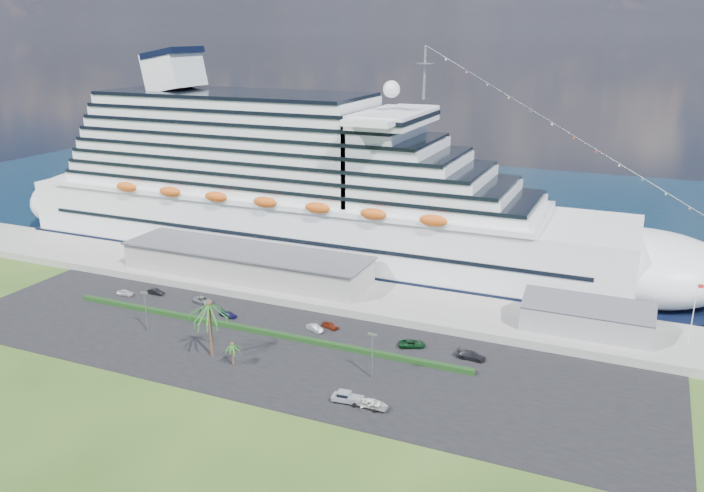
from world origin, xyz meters
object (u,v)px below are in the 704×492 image
at_px(cruise_ship, 304,194).
at_px(boat_trailer, 374,404).
at_px(pickup_truck, 347,397).
at_px(parked_car_3, 228,314).

relative_size(cruise_ship, boat_trailer, 34.97).
xyz_separation_m(cruise_ship, boat_trailer, (45.69, -65.56, -15.54)).
height_order(cruise_ship, pickup_truck, cruise_ship).
distance_m(parked_car_3, pickup_truck, 42.73).
bearing_deg(pickup_truck, cruise_ship, 122.09).
height_order(cruise_ship, parked_car_3, cruise_ship).
xyz_separation_m(parked_car_3, pickup_truck, (36.79, -21.73, 0.39)).
bearing_deg(boat_trailer, cruise_ship, 124.87).
bearing_deg(cruise_ship, pickup_truck, -57.91).
relative_size(parked_car_3, boat_trailer, 0.77).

